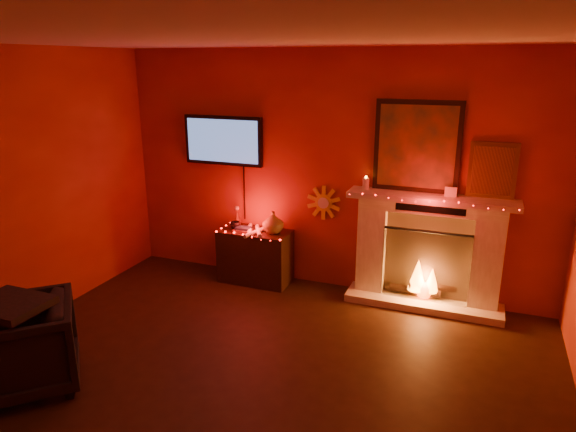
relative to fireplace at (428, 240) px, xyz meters
name	(u,v)px	position (x,y,z in m)	size (l,w,h in m)	color
room	(224,243)	(-1.14, -2.39, 0.63)	(5.00, 5.00, 5.00)	black
fireplace	(428,240)	(0.00, 0.00, 0.00)	(1.72, 0.40, 2.18)	#F1E2CA
tv	(223,141)	(-2.44, 0.06, 0.92)	(1.00, 0.07, 1.24)	black
sunburst_clock	(324,203)	(-1.19, 0.09, 0.28)	(0.40, 0.03, 0.40)	gold
console_table	(256,253)	(-1.95, -0.13, -0.36)	(0.84, 0.51, 0.90)	black
armchair	(22,347)	(-2.82, -2.72, -0.36)	(0.77, 0.80, 0.72)	black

